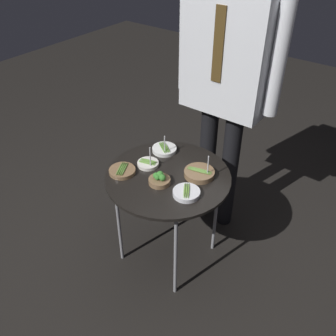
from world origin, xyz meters
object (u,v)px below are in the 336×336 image
(bowl_asparagus_back_right, at_px, (122,171))
(bowl_asparagus_center, at_px, (186,193))
(serving_cart, at_px, (168,181))
(bowl_broccoli_mid_left, at_px, (160,179))
(bowl_asparagus_far_rim, at_px, (164,149))
(bowl_asparagus_near_rim, at_px, (199,173))
(bowl_asparagus_front_right, at_px, (148,163))
(waiter_figure, at_px, (227,69))

(bowl_asparagus_back_right, bearing_deg, bowl_asparagus_center, 8.29)
(serving_cart, relative_size, bowl_broccoli_mid_left, 5.89)
(bowl_asparagus_far_rim, bearing_deg, bowl_asparagus_back_right, -100.05)
(serving_cart, bearing_deg, bowl_asparagus_far_rim, 132.27)
(bowl_asparagus_center, relative_size, bowl_asparagus_far_rim, 0.97)
(bowl_asparagus_far_rim, relative_size, bowl_asparagus_back_right, 0.99)
(bowl_asparagus_near_rim, height_order, bowl_asparagus_front_right, bowl_asparagus_near_rim)
(waiter_figure, bearing_deg, serving_cart, -95.51)
(bowl_asparagus_center, bearing_deg, bowl_asparagus_near_rim, 101.84)
(waiter_figure, bearing_deg, bowl_broccoli_mid_left, -94.21)
(bowl_asparagus_back_right, bearing_deg, bowl_asparagus_front_right, 63.16)
(bowl_asparagus_near_rim, relative_size, bowl_asparagus_back_right, 1.14)
(bowl_asparagus_near_rim, xyz_separation_m, waiter_figure, (-0.09, 0.39, 0.46))
(serving_cart, height_order, bowl_asparagus_far_rim, bowl_asparagus_far_rim)
(bowl_asparagus_near_rim, xyz_separation_m, bowl_broccoli_mid_left, (-0.14, -0.19, 0.01))
(bowl_asparagus_back_right, relative_size, waiter_figure, 0.08)
(bowl_asparagus_center, height_order, waiter_figure, waiter_figure)
(serving_cart, distance_m, bowl_asparagus_near_rim, 0.18)
(bowl_broccoli_mid_left, bearing_deg, bowl_asparagus_center, 1.97)
(bowl_broccoli_mid_left, relative_size, waiter_figure, 0.07)
(bowl_asparagus_front_right, xyz_separation_m, waiter_figure, (0.20, 0.49, 0.47))
(serving_cart, relative_size, waiter_figure, 0.40)
(bowl_asparagus_center, bearing_deg, waiter_figure, 102.99)
(bowl_asparagus_far_rim, bearing_deg, bowl_asparagus_center, -36.96)
(bowl_asparagus_center, xyz_separation_m, bowl_asparagus_back_right, (-0.40, -0.06, -0.00))
(bowl_asparagus_far_rim, distance_m, bowl_asparagus_front_right, 0.18)
(bowl_broccoli_mid_left, xyz_separation_m, bowl_asparagus_center, (0.17, 0.01, -0.01))
(bowl_asparagus_near_rim, xyz_separation_m, bowl_asparagus_front_right, (-0.29, -0.10, -0.00))
(bowl_asparagus_near_rim, height_order, bowl_asparagus_center, bowl_asparagus_near_rim)
(bowl_asparagus_center, bearing_deg, bowl_asparagus_front_right, 165.74)
(bowl_asparagus_center, relative_size, bowl_asparagus_front_right, 1.02)
(bowl_asparagus_near_rim, bearing_deg, serving_cart, -143.96)
(bowl_asparagus_near_rim, relative_size, waiter_figure, 0.10)
(bowl_asparagus_front_right, bearing_deg, bowl_broccoli_mid_left, -30.04)
(bowl_asparagus_center, xyz_separation_m, bowl_asparagus_far_rim, (-0.34, 0.26, -0.00))
(waiter_figure, bearing_deg, bowl_asparagus_far_rim, -124.36)
(bowl_asparagus_near_rim, xyz_separation_m, bowl_asparagus_far_rim, (-0.31, 0.08, -0.00))
(bowl_asparagus_center, bearing_deg, bowl_broccoli_mid_left, -178.03)
(bowl_asparagus_back_right, bearing_deg, bowl_asparagus_far_rim, 79.95)
(bowl_asparagus_center, xyz_separation_m, waiter_figure, (-0.13, 0.57, 0.46))
(bowl_broccoli_mid_left, bearing_deg, serving_cart, 93.55)
(serving_cart, bearing_deg, waiter_figure, 84.49)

